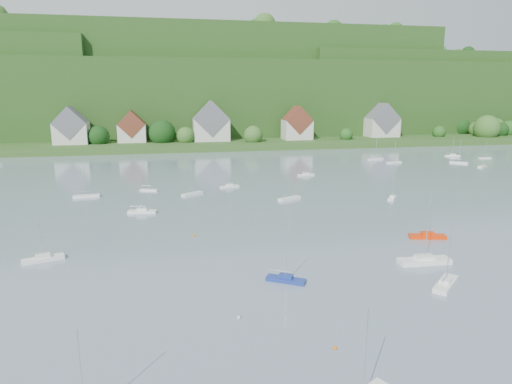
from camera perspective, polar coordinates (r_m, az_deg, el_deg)
far_shore_strip at (r=217.60m, az=-7.35°, el=6.47°), size 600.00×60.00×3.00m
forested_ridge at (r=284.81m, az=-8.39°, el=12.21°), size 620.00×181.22×69.89m
village_building_0 at (r=207.39m, az=-22.62°, el=7.52°), size 14.00×10.40×16.00m
village_building_1 at (r=206.05m, az=-15.61°, el=7.79°), size 12.00×9.36×14.00m
village_building_2 at (r=205.31m, az=-5.77°, el=8.60°), size 16.00×11.44×18.00m
village_building_3 at (r=211.04m, az=5.28°, el=8.49°), size 13.00×10.40×15.50m
village_building_4 at (r=231.42m, az=15.86°, el=8.48°), size 15.00×10.40×16.50m
near_sailboat_1 at (r=60.94m, az=3.84°, el=-11.04°), size 5.31×4.03×7.17m
near_sailboat_3 at (r=64.49m, az=23.16°, el=-10.68°), size 5.82×5.52×8.47m
near_sailboat_4 at (r=71.26m, az=20.78°, el=-8.19°), size 7.90×2.61×10.51m
near_sailboat_5 at (r=83.32m, az=21.13°, el=-5.25°), size 6.43×3.10×8.36m
near_sailboat_6 at (r=74.93m, az=-25.65°, el=-7.67°), size 6.10×3.48×7.95m
mooring_buoy_0 at (r=47.48m, az=10.08°, el=-19.20°), size 0.43×0.43×0.43m
mooring_buoy_1 at (r=52.12m, az=-2.22°, el=-15.89°), size 0.45×0.45×0.45m
mooring_buoy_3 at (r=79.75m, az=-7.94°, el=-5.62°), size 0.46×0.46×0.46m
far_sailboat_cluster at (r=134.32m, az=0.86°, el=2.21°), size 190.88×77.16×8.53m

